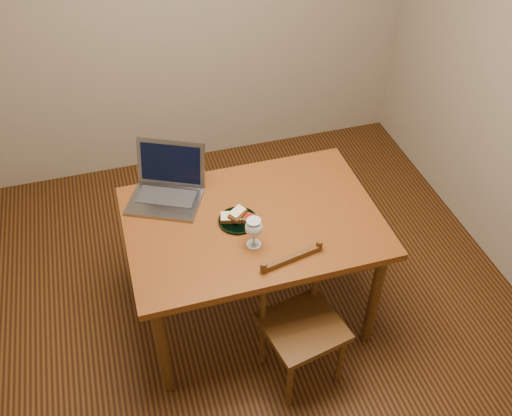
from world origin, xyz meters
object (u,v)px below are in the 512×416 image
object	(u,v)px
plate	(238,221)
milk_glass	(254,233)
table	(253,231)
chair	(301,318)
laptop	(168,183)

from	to	relation	value
plate	milk_glass	xyz separation A→B (m)	(0.03, -0.18, 0.07)
table	chair	xyz separation A→B (m)	(0.12, -0.45, -0.22)
table	laptop	world-z (taller)	laptop
table	milk_glass	size ratio (longest dim) A/B	7.80
milk_glass	laptop	world-z (taller)	laptop
plate	laptop	distance (m)	0.44
chair	milk_glass	distance (m)	0.50
milk_glass	laptop	xyz separation A→B (m)	(-0.33, 0.50, -0.01)
table	plate	world-z (taller)	plate
chair	plate	xyz separation A→B (m)	(-0.20, 0.45, 0.31)
table	laptop	xyz separation A→B (m)	(-0.38, 0.32, 0.16)
plate	milk_glass	bearing A→B (deg)	-79.68
table	milk_glass	world-z (taller)	milk_glass
table	plate	bearing A→B (deg)	179.03
laptop	milk_glass	bearing A→B (deg)	-30.65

